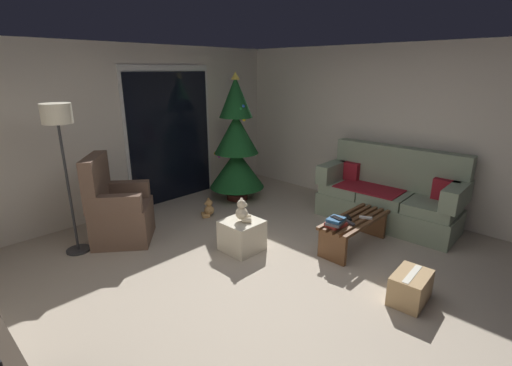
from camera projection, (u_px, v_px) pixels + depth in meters
name	position (u px, v px, depth m)	size (l,w,h in m)	color
ground_plane	(277.00, 282.00, 3.82)	(7.00, 7.00, 0.00)	#B2A38E
wall_back	(125.00, 131.00, 5.47)	(5.72, 0.12, 2.50)	beige
wall_right	(405.00, 131.00, 5.40)	(0.12, 6.00, 2.50)	beige
patio_door_frame	(170.00, 135.00, 5.98)	(1.60, 0.02, 2.20)	silver
patio_door_glass	(171.00, 138.00, 5.98)	(1.50, 0.02, 2.10)	black
couch	(389.00, 196.00, 5.22)	(0.85, 1.97, 1.08)	gray
coffee_table	(354.00, 228.00, 4.51)	(1.10, 0.40, 0.39)	brown
remote_black	(348.00, 218.00, 4.46)	(0.04, 0.16, 0.02)	black
remote_white	(366.00, 218.00, 4.46)	(0.04, 0.16, 0.02)	silver
remote_graphite	(350.00, 223.00, 4.31)	(0.04, 0.16, 0.02)	#333338
book_stack	(336.00, 222.00, 4.22)	(0.27, 0.21, 0.10)	#A32D28
cell_phone	(337.00, 218.00, 4.20)	(0.07, 0.14, 0.01)	black
christmas_tree	(236.00, 146.00, 6.00)	(0.92, 0.92, 2.10)	#4C1E19
armchair	(118.00, 211.00, 4.65)	(0.96, 0.96, 1.13)	brown
floor_lamp	(59.00, 129.00, 4.03)	(0.32, 0.32, 1.78)	#2D2D30
ottoman	(242.00, 235.00, 4.46)	(0.44, 0.44, 0.38)	beige
teddy_bear_cream	(242.00, 212.00, 4.37)	(0.21, 0.21, 0.29)	beige
teddy_bear_honey_by_tree	(208.00, 209.00, 5.49)	(0.22, 0.21, 0.29)	tan
cardboard_box_taped_mid_floor	(410.00, 287.00, 3.47)	(0.46, 0.32, 0.29)	tan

